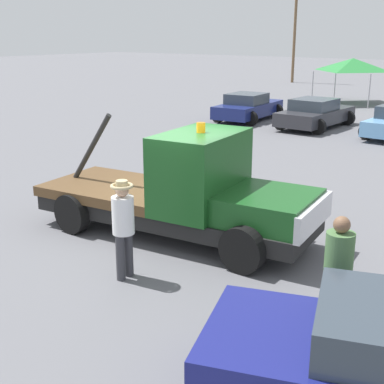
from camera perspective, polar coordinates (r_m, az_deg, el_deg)
ground_plane at (r=11.68m, az=-1.97°, el=-4.52°), size 160.00×160.00×0.00m
tow_truck at (r=11.17m, az=-0.33°, el=-0.24°), size 6.36×2.82×2.51m
person_near_truck at (r=7.85m, az=15.33°, el=-7.80°), size 0.40×0.40×1.81m
person_at_hood at (r=9.37m, az=-7.35°, el=-3.15°), size 0.40×0.40×1.81m
parked_car_navy at (r=27.03m, az=5.99°, el=9.00°), size 2.69×4.59×1.34m
parked_car_charcoal at (r=25.33m, az=13.01°, el=8.15°), size 2.58×4.63×1.34m
canopy_tent_green at (r=34.77m, az=16.78°, el=12.88°), size 3.57×3.57×2.71m
traffic_cone at (r=12.97m, az=11.99°, el=-1.51°), size 0.40×0.40×0.55m
utility_pole at (r=48.40m, az=10.94°, el=17.11°), size 2.20×0.24×9.13m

